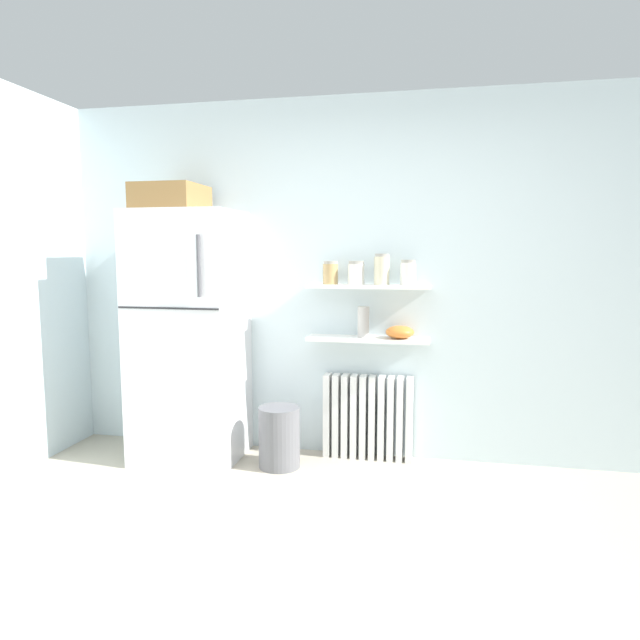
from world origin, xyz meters
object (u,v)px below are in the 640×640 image
storage_jar_2 (382,269)px  shelf_bowl (400,332)px  radiator (368,417)px  vase (363,322)px  refrigerator (189,331)px  storage_jar_1 (356,273)px  storage_jar_3 (408,273)px  trash_bin (279,437)px  storage_jar_0 (331,273)px

storage_jar_2 → shelf_bowl: (0.13, -0.00, -0.44)m
radiator → vase: 0.70m
refrigerator → storage_jar_1: (1.18, 0.21, 0.42)m
storage_jar_2 → refrigerator: bearing=-171.4°
refrigerator → storage_jar_2: 1.45m
refrigerator → storage_jar_2: bearing=8.6°
storage_jar_3 → trash_bin: storage_jar_3 is taller
refrigerator → storage_jar_3: bearing=7.6°
refrigerator → shelf_bowl: (1.50, 0.21, 0.01)m
storage_jar_3 → vase: bearing=180.0°
radiator → storage_jar_1: bearing=-161.7°
refrigerator → radiator: size_ratio=3.05×
trash_bin → refrigerator: bearing=175.3°
shelf_bowl → trash_bin: bearing=-162.0°
storage_jar_2 → trash_bin: bearing=-158.8°
storage_jar_0 → storage_jar_3: size_ratio=0.94×
storage_jar_1 → shelf_bowl: size_ratio=0.83×
storage_jar_0 → storage_jar_1: size_ratio=0.99×
trash_bin → storage_jar_2: bearing=21.2°
radiator → shelf_bowl: 0.67m
storage_jar_1 → storage_jar_3: bearing=0.0°
storage_jar_1 → trash_bin: 1.27m
radiator → storage_jar_0: storage_jar_0 is taller
storage_jar_2 → vase: (-0.13, -0.00, -0.37)m
storage_jar_3 → storage_jar_2: bearing=180.0°
storage_jar_1 → vase: size_ratio=0.75×
refrigerator → shelf_bowl: size_ratio=9.88×
storage_jar_0 → refrigerator: bearing=-168.4°
refrigerator → vase: (1.24, 0.21, 0.07)m
refrigerator → vase: refrigerator is taller
trash_bin → storage_jar_1: bearing=27.9°
refrigerator → storage_jar_3: refrigerator is taller
vase → radiator: bearing=41.0°
shelf_bowl → storage_jar_0: bearing=180.0°
radiator → storage_jar_2: 1.08m
radiator → storage_jar_0: size_ratio=3.92×
radiator → trash_bin: (-0.59, -0.29, -0.09)m
radiator → trash_bin: radiator is taller
refrigerator → trash_bin: size_ratio=4.60×
vase → storage_jar_2: bearing=0.0°
storage_jar_0 → vase: size_ratio=0.75×
radiator → vase: size_ratio=2.93×
storage_jar_1 → shelf_bowl: bearing=0.0°
storage_jar_1 → vase: bearing=0.0°
storage_jar_2 → shelf_bowl: storage_jar_2 is taller
trash_bin → storage_jar_3: bearing=17.0°
radiator → storage_jar_0: (-0.27, -0.03, 1.05)m
radiator → trash_bin: 0.66m
storage_jar_1 → shelf_bowl: storage_jar_1 is taller
storage_jar_0 → storage_jar_3: bearing=0.0°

